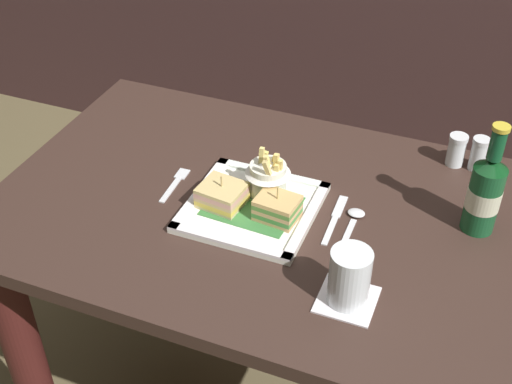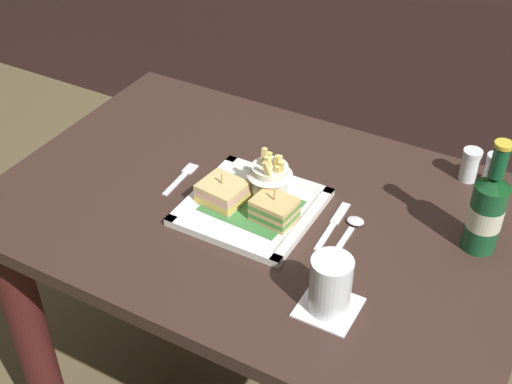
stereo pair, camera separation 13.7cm
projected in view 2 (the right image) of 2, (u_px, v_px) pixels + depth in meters
dining_table at (260, 271)px, 1.51m from camera, size 1.09×0.73×0.76m
square_plate at (252, 207)px, 1.38m from camera, size 0.25×0.25×0.02m
sandwich_half_left at (223, 192)px, 1.38m from camera, size 0.09×0.09×0.07m
sandwich_half_right at (274, 210)px, 1.33m from camera, size 0.09×0.07×0.08m
fries_cup at (270, 175)px, 1.38m from camera, size 0.09×0.09×0.11m
beer_bottle at (487, 210)px, 1.25m from camera, size 0.06×0.06×0.23m
drink_coaster at (328, 307)px, 1.17m from camera, size 0.10×0.10×0.00m
water_glass at (330, 288)px, 1.14m from camera, size 0.07×0.07×0.11m
fork at (182, 177)px, 1.47m from camera, size 0.03×0.12×0.00m
knife at (334, 224)px, 1.35m from camera, size 0.02×0.16×0.00m
spoon at (352, 227)px, 1.34m from camera, size 0.03×0.13×0.01m
salt_shaker at (470, 167)px, 1.45m from camera, size 0.04×0.04×0.07m
pepper_shaker at (492, 172)px, 1.43m from camera, size 0.04×0.04×0.08m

